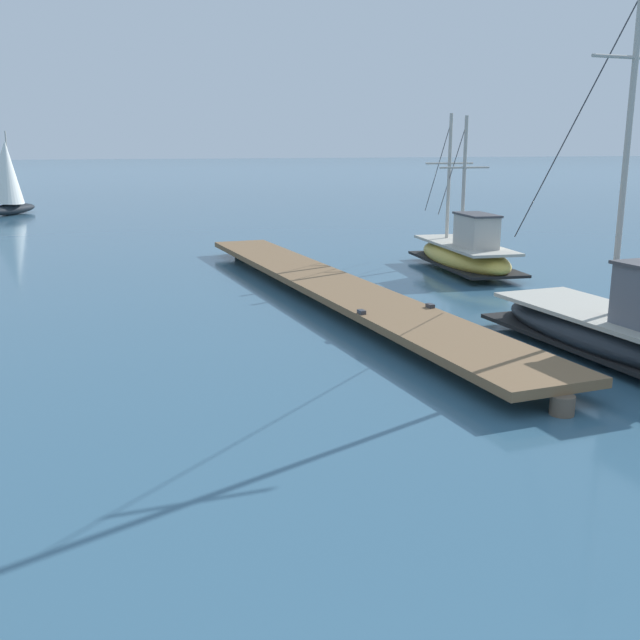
% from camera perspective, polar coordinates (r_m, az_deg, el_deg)
% --- Properties ---
extents(floating_dock, '(2.95, 17.67, 0.53)m').
position_cam_1_polar(floating_dock, '(18.44, 0.97, 2.68)').
color(floating_dock, brown).
rests_on(floating_dock, ground).
extents(fishing_boat_0, '(2.29, 6.29, 4.76)m').
position_cam_1_polar(fishing_boat_0, '(23.07, 11.21, 5.12)').
color(fishing_boat_0, gold).
rests_on(fishing_boat_0, ground).
extents(fishing_boat_1, '(2.37, 6.59, 6.67)m').
position_cam_1_polar(fishing_boat_1, '(14.41, 22.73, -0.77)').
color(fishing_boat_1, black).
rests_on(fishing_boat_1, ground).
extents(distant_sailboat, '(3.18, 4.06, 4.51)m').
position_cam_1_polar(distant_sailboat, '(44.31, -23.18, 10.11)').
color(distant_sailboat, black).
rests_on(distant_sailboat, ground).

